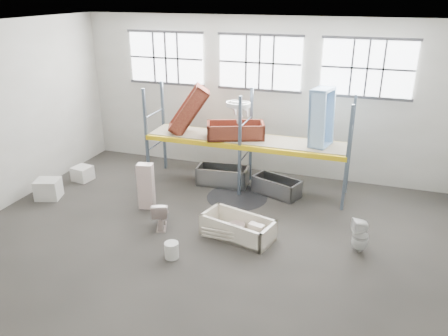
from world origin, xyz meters
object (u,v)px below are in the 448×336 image
at_px(steel_tub_left, 223,175).
at_px(rust_tub_flat, 235,130).
at_px(toilet_beige, 161,214).
at_px(toilet_white, 360,236).
at_px(blue_tub_upright, 322,118).
at_px(cistern_tall, 146,186).
at_px(bucket, 172,250).
at_px(carton_near, 48,189).
at_px(bathtub_beige, 238,227).
at_px(steel_tub_right, 277,186).

distance_m(steel_tub_left, rust_tub_flat, 1.59).
height_order(toilet_beige, toilet_white, toilet_white).
xyz_separation_m(toilet_white, rust_tub_flat, (-3.86, 2.57, 1.40)).
bearing_deg(toilet_beige, blue_tub_upright, -160.29).
distance_m(steel_tub_left, blue_tub_upright, 3.57).
height_order(cistern_tall, bucket, cistern_tall).
height_order(toilet_white, blue_tub_upright, blue_tub_upright).
distance_m(toilet_white, steel_tub_left, 5.02).
bearing_deg(toilet_beige, steel_tub_left, -123.71).
distance_m(bucket, carton_near, 5.04).
bearing_deg(carton_near, blue_tub_upright, 19.84).
height_order(toilet_beige, rust_tub_flat, rust_tub_flat).
relative_size(steel_tub_left, carton_near, 2.34).
xyz_separation_m(toilet_white, steel_tub_left, (-4.28, 2.62, -0.13)).
height_order(bathtub_beige, rust_tub_flat, rust_tub_flat).
distance_m(toilet_beige, blue_tub_upright, 5.14).
relative_size(bathtub_beige, toilet_white, 2.14).
xyz_separation_m(steel_tub_right, blue_tub_upright, (1.12, 0.27, 2.14)).
bearing_deg(carton_near, bathtub_beige, -2.88).
relative_size(blue_tub_upright, bucket, 4.38).
bearing_deg(rust_tub_flat, steel_tub_left, 173.42).
bearing_deg(blue_tub_upright, carton_near, -160.16).
bearing_deg(bucket, steel_tub_right, 69.41).
height_order(rust_tub_flat, blue_tub_upright, blue_tub_upright).
relative_size(bathtub_beige, carton_near, 2.63).
bearing_deg(bathtub_beige, toilet_white, 20.34).
bearing_deg(bucket, cistern_tall, 129.82).
relative_size(rust_tub_flat, blue_tub_upright, 1.01).
distance_m(toilet_beige, rust_tub_flat, 3.53).
relative_size(bathtub_beige, bucket, 4.66).
height_order(bathtub_beige, cistern_tall, cistern_tall).
relative_size(bathtub_beige, blue_tub_upright, 1.06).
bearing_deg(bucket, toilet_white, 22.29).
bearing_deg(blue_tub_upright, bathtub_beige, -116.66).
height_order(cistern_tall, rust_tub_flat, rust_tub_flat).
bearing_deg(toilet_white, blue_tub_upright, -170.69).
distance_m(cistern_tall, toilet_white, 5.78).
xyz_separation_m(bucket, carton_near, (-4.76, 1.68, 0.10)).
distance_m(toilet_beige, steel_tub_left, 3.16).
bearing_deg(toilet_white, toilet_beige, -102.53).
distance_m(steel_tub_right, rust_tub_flat, 2.07).
height_order(bathtub_beige, steel_tub_right, bathtub_beige).
xyz_separation_m(toilet_beige, rust_tub_flat, (1.04, 3.04, 1.44)).
bearing_deg(blue_tub_upright, bucket, -121.36).
bearing_deg(rust_tub_flat, blue_tub_upright, 2.78).
xyz_separation_m(toilet_beige, bucket, (0.86, -1.19, -0.19)).
bearing_deg(blue_tub_upright, toilet_white, -62.69).
xyz_separation_m(toilet_white, blue_tub_upright, (-1.39, 2.69, 1.98)).
relative_size(toilet_white, blue_tub_upright, 0.50).
xyz_separation_m(toilet_white, carton_near, (-8.80, 0.02, -0.13)).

